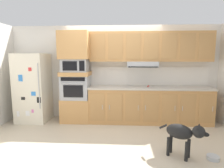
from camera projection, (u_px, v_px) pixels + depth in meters
name	position (u px, v px, depth m)	size (l,w,h in m)	color
ground_plane	(111.00, 132.00, 4.15)	(9.60, 9.60, 0.00)	beige
back_kitchen_wall	(113.00, 73.00, 5.07)	(6.20, 0.12, 2.50)	silver
refrigerator	(33.00, 88.00, 4.83)	(0.76, 0.73, 1.76)	silver
oven_base_cabinet	(77.00, 109.00, 4.91)	(0.74, 0.62, 0.60)	tan
built_in_oven	(76.00, 87.00, 4.82)	(0.70, 0.62, 0.60)	#A8AAAF
appliance_mid_shelf	(76.00, 74.00, 4.78)	(0.74, 0.62, 0.10)	tan
microwave	(75.00, 65.00, 4.74)	(0.64, 0.54, 0.32)	#A8AAAF
appliance_upper_cabinet	(75.00, 46.00, 4.68)	(0.74, 0.62, 0.68)	tan
lower_cabinet_run	(149.00, 105.00, 4.77)	(3.06, 0.63, 0.88)	tan
countertop_slab	(150.00, 88.00, 4.71)	(3.10, 0.64, 0.04)	#BCB2A3
backsplash_panel	(148.00, 76.00, 4.96)	(3.10, 0.02, 0.50)	white
upper_cabinet_with_hood	(150.00, 48.00, 4.69)	(3.06, 0.48, 0.88)	tan
screwdriver	(149.00, 86.00, 4.75)	(0.16, 0.15, 0.03)	red
dog	(183.00, 133.00, 3.04)	(0.70, 0.49, 0.62)	black
dog_food_bowl	(213.00, 157.00, 3.05)	(0.20, 0.20, 0.06)	#B2B7BC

